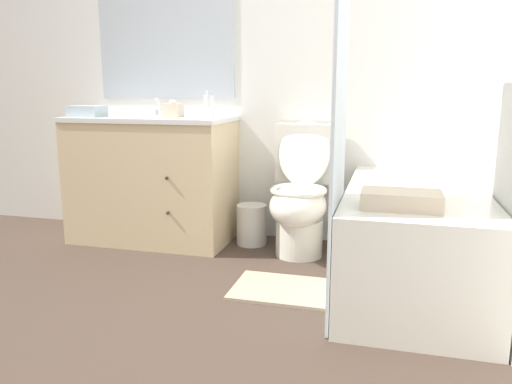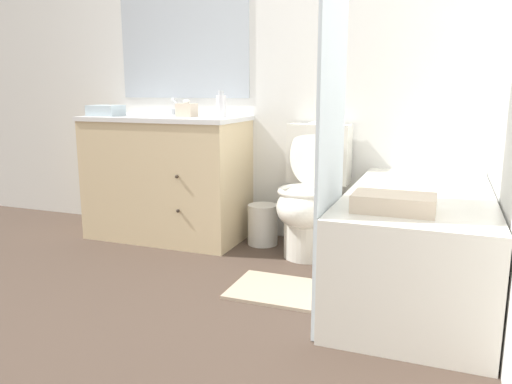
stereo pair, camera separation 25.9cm
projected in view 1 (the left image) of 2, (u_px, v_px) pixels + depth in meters
name	position (u px, v px, depth m)	size (l,w,h in m)	color
ground_plane	(171.00, 350.00, 2.02)	(14.00, 14.00, 0.00)	#47382D
wall_back	(270.00, 58.00, 3.39)	(8.00, 0.06, 2.50)	silver
vanity_cabinet	(153.00, 178.00, 3.46)	(1.10, 0.59, 0.86)	beige
sink_faucet	(162.00, 110.00, 3.54)	(0.14, 0.12, 0.12)	silver
toilet	(301.00, 194.00, 3.16)	(0.40, 0.63, 0.85)	silver
bathtub	(412.00, 238.00, 2.63)	(0.69, 1.44, 0.54)	silver
shower_curtain	(340.00, 114.00, 2.16)	(0.01, 0.49, 1.86)	silver
wastebasket	(252.00, 225.00, 3.40)	(0.20, 0.20, 0.27)	silver
tissue_box	(173.00, 110.00, 3.31)	(0.11, 0.11, 0.11)	beige
soap_dispenser	(209.00, 106.00, 3.24)	(0.06, 0.06, 0.17)	silver
hand_towel_folded	(87.00, 111.00, 3.35)	(0.22, 0.17, 0.07)	silver
bath_towel_folded	(401.00, 200.00, 2.15)	(0.34, 0.20, 0.08)	beige
bath_mat	(289.00, 290.00, 2.62)	(0.59, 0.40, 0.02)	tan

